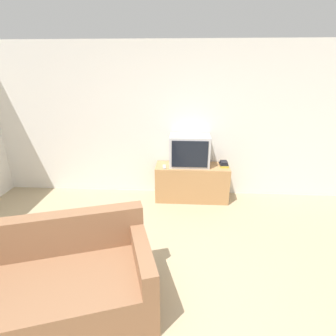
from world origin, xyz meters
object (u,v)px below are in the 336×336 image
Objects in this scene: television at (190,151)px; remote_on_stand at (164,167)px; couch at (36,291)px; book_stack at (224,164)px; tv_stand at (192,182)px.

remote_on_stand is at bearing -161.55° from television.
television reaches higher than couch.
book_stack is (2.01, 2.47, 0.37)m from couch.
tv_stand is 0.57m from television.
tv_stand is 7.91× the size of remote_on_stand.
tv_stand is 2.86m from couch.
remote_on_stand is at bearing -166.76° from tv_stand.
tv_stand is at bearing 13.24° from remote_on_stand.
remote_on_stand is (-1.00, -0.14, -0.02)m from book_stack.
television reaches higher than book_stack.
couch is 3.20m from book_stack.
tv_stand is 5.94× the size of book_stack.
tv_stand is 0.55× the size of couch.
television is 0.51m from remote_on_stand.
couch is (-1.48, -2.44, -0.02)m from tv_stand.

